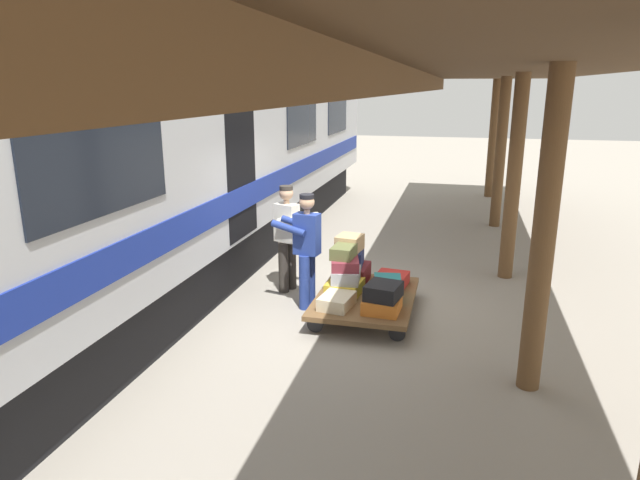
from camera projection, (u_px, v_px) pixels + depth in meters
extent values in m
plane|color=gray|center=(365.00, 305.00, 8.38)|extent=(60.00, 60.00, 0.00)
cylinder|color=brown|center=(493.00, 139.00, 16.25)|extent=(0.24, 0.24, 3.40)
cylinder|color=brown|center=(500.00, 154.00, 12.72)|extent=(0.24, 0.24, 3.40)
cylinder|color=brown|center=(514.00, 179.00, 9.19)|extent=(0.24, 0.24, 3.40)
cylinder|color=brown|center=(544.00, 237.00, 5.66)|extent=(0.24, 0.24, 3.40)
cube|color=#432E1A|center=(539.00, 61.00, 6.95)|extent=(3.20, 19.67, 0.16)
cube|color=brown|center=(413.00, 81.00, 7.38)|extent=(0.08, 19.67, 0.30)
cube|color=#B7BABF|center=(149.00, 142.00, 8.56)|extent=(3.00, 18.94, 2.90)
cube|color=black|center=(159.00, 260.00, 9.06)|extent=(2.55, 18.00, 0.90)
cube|color=#99999E|center=(141.00, 35.00, 8.15)|extent=(2.76, 18.56, 0.20)
cube|color=navy|center=(243.00, 198.00, 8.42)|extent=(0.03, 18.56, 0.36)
cube|color=black|center=(338.00, 116.00, 14.37)|extent=(0.02, 2.08, 0.84)
cube|color=black|center=(303.00, 124.00, 11.28)|extent=(0.02, 2.08, 0.84)
cube|color=black|center=(104.00, 169.00, 5.08)|extent=(0.02, 2.08, 0.84)
cube|color=black|center=(238.00, 172.00, 8.32)|extent=(0.12, 1.10, 2.00)
cube|color=brown|center=(366.00, 297.00, 7.99)|extent=(1.36, 1.93, 0.07)
cylinder|color=black|center=(397.00, 333.00, 7.18)|extent=(0.22, 0.05, 0.22)
cylinder|color=black|center=(315.00, 324.00, 7.44)|extent=(0.22, 0.05, 0.22)
cylinder|color=black|center=(409.00, 292.00, 8.62)|extent=(0.22, 0.05, 0.22)
cylinder|color=black|center=(340.00, 286.00, 8.88)|extent=(0.22, 0.05, 0.22)
cube|color=maroon|center=(352.00, 273.00, 8.51)|extent=(0.51, 0.60, 0.26)
cube|color=gold|center=(345.00, 287.00, 8.03)|extent=(0.51, 0.59, 0.19)
cube|color=#CC6B23|center=(382.00, 305.00, 7.39)|extent=(0.50, 0.53, 0.18)
cube|color=#AD231E|center=(392.00, 279.00, 8.38)|extent=(0.51, 0.51, 0.18)
cube|color=#1E666B|center=(387.00, 288.00, 7.87)|extent=(0.46, 0.64, 0.27)
cube|color=beige|center=(337.00, 301.00, 7.54)|extent=(0.47, 0.58, 0.17)
cube|color=black|center=(383.00, 291.00, 7.35)|extent=(0.50, 0.54, 0.20)
cube|color=navy|center=(350.00, 258.00, 8.43)|extent=(0.41, 0.54, 0.25)
cube|color=#9EA0A5|center=(346.00, 275.00, 8.00)|extent=(0.43, 0.57, 0.18)
cube|color=tan|center=(350.00, 243.00, 8.34)|extent=(0.40, 0.44, 0.23)
cube|color=maroon|center=(345.00, 263.00, 8.00)|extent=(0.50, 0.62, 0.15)
cube|color=brown|center=(344.00, 252.00, 7.98)|extent=(0.33, 0.45, 0.17)
cylinder|color=navy|center=(310.00, 278.00, 8.32)|extent=(0.16, 0.16, 0.82)
cylinder|color=navy|center=(305.00, 282.00, 8.15)|extent=(0.16, 0.16, 0.82)
cube|color=navy|center=(307.00, 234.00, 8.05)|extent=(0.39, 0.27, 0.60)
cylinder|color=tan|center=(307.00, 212.00, 7.96)|extent=(0.09, 0.09, 0.06)
sphere|color=tan|center=(307.00, 202.00, 7.92)|extent=(0.22, 0.22, 0.22)
cylinder|color=black|center=(307.00, 196.00, 7.90)|extent=(0.21, 0.21, 0.06)
cylinder|color=navy|center=(298.00, 223.00, 8.24)|extent=(0.54, 0.18, 0.21)
cylinder|color=navy|center=(288.00, 228.00, 7.96)|extent=(0.54, 0.18, 0.21)
cylinder|color=#332D28|center=(284.00, 267.00, 8.82)|extent=(0.16, 0.16, 0.82)
cylinder|color=#332D28|center=(291.00, 264.00, 8.98)|extent=(0.16, 0.16, 0.82)
cube|color=silver|center=(287.00, 223.00, 8.71)|extent=(0.41, 0.33, 0.60)
cylinder|color=tan|center=(286.00, 202.00, 8.63)|extent=(0.09, 0.09, 0.06)
sphere|color=tan|center=(286.00, 193.00, 8.59)|extent=(0.22, 0.22, 0.22)
cylinder|color=#332D28|center=(286.00, 188.00, 8.57)|extent=(0.21, 0.21, 0.06)
cylinder|color=silver|center=(292.00, 220.00, 8.44)|extent=(0.53, 0.28, 0.21)
cylinder|color=silver|center=(304.00, 216.00, 8.69)|extent=(0.53, 0.28, 0.21)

